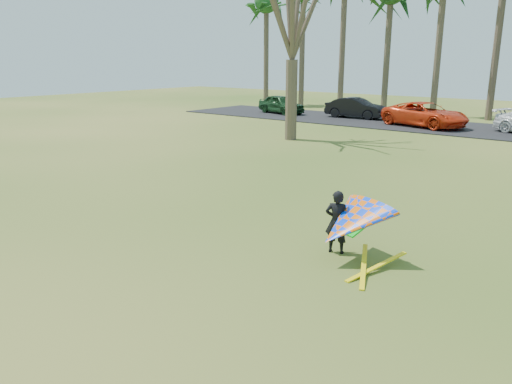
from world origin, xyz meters
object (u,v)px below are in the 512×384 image
Objects in this scene: bare_tree_left at (293,4)px; car_2 at (425,114)px; car_0 at (281,104)px; car_1 at (356,108)px; kite_flyer at (349,223)px.

bare_tree_left reaches higher than car_2.
car_0 is 0.77× the size of car_2.
car_1 is 5.88m from car_2.
car_1 is at bearing -66.63° from car_0.
bare_tree_left is 2.20× the size of car_1.
bare_tree_left is at bearing -173.00° from car_1.
kite_flyer reaches higher than car_0.
kite_flyer is (18.44, -23.01, 0.06)m from car_0.
bare_tree_left is 1.76× the size of car_2.
car_1 is (6.08, 0.87, 0.01)m from car_0.
car_2 is at bearing -78.11° from car_0.
car_0 is 0.96× the size of car_1.
kite_flyer is at bearing -50.94° from bare_tree_left.
car_2 is 23.31m from kite_flyer.
car_1 is at bearing 117.37° from kite_flyer.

